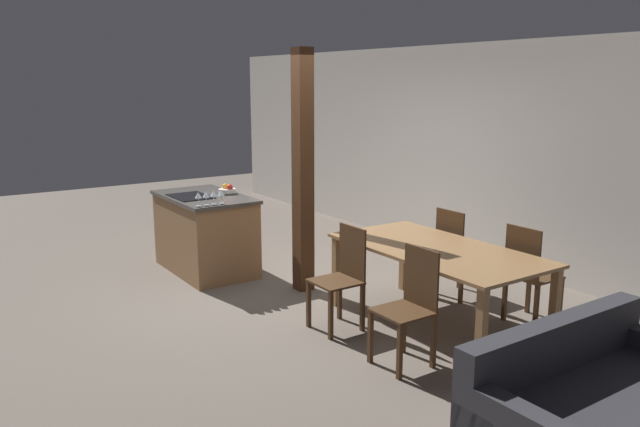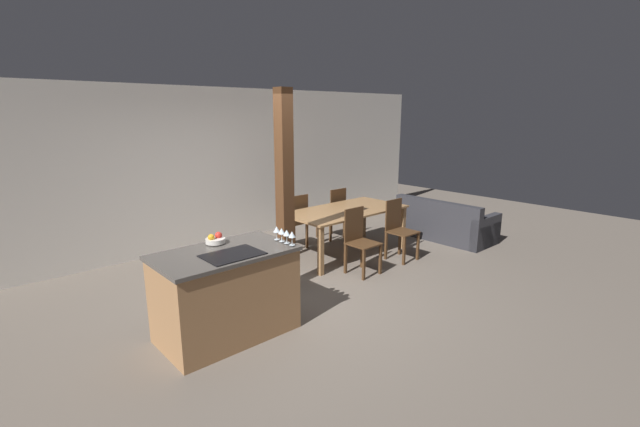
{
  "view_description": "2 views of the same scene",
  "coord_description": "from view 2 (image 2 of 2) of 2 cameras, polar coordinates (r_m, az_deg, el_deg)",
  "views": [
    {
      "loc": [
        5.6,
        -3.21,
        2.24
      ],
      "look_at": [
        0.6,
        0.2,
        0.95
      ],
      "focal_mm": 35.0,
      "sensor_mm": 36.0,
      "label": 1
    },
    {
      "loc": [
        -3.16,
        -3.97,
        2.29
      ],
      "look_at": [
        0.6,
        0.2,
        0.95
      ],
      "focal_mm": 24.0,
      "sensor_mm": 36.0,
      "label": 2
    }
  ],
  "objects": [
    {
      "name": "wall_back",
      "position": [
        7.51,
        -16.94,
        5.66
      ],
      "size": [
        11.2,
        0.08,
        2.7
      ],
      "color": "silver",
      "rests_on": "ground_plane"
    },
    {
      "name": "wine_glass_far",
      "position": [
        4.58,
        -5.14,
        -2.38
      ],
      "size": [
        0.07,
        0.07,
        0.15
      ],
      "color": "silver",
      "rests_on": "kitchen_island"
    },
    {
      "name": "dining_table",
      "position": [
        6.95,
        3.38,
        -0.11
      ],
      "size": [
        2.02,
        1.03,
        0.75
      ],
      "color": "olive",
      "rests_on": "ground_plane"
    },
    {
      "name": "couch",
      "position": [
        8.21,
        16.28,
        -1.42
      ],
      "size": [
        0.82,
        1.7,
        0.75
      ],
      "rotation": [
        0.0,
        0.0,
        1.57
      ],
      "color": "#2D2D33",
      "rests_on": "ground_plane"
    },
    {
      "name": "wine_glass_middle",
      "position": [
        4.52,
        -4.46,
        -2.61
      ],
      "size": [
        0.07,
        0.07,
        0.15
      ],
      "color": "silver",
      "rests_on": "kitchen_island"
    },
    {
      "name": "fruit_bowl",
      "position": [
        4.67,
        -13.78,
        -3.38
      ],
      "size": [
        0.21,
        0.21,
        0.11
      ],
      "color": "silver",
      "rests_on": "kitchen_island"
    },
    {
      "name": "timber_post",
      "position": [
        5.48,
        -4.72,
        2.86
      ],
      "size": [
        0.17,
        0.17,
        2.58
      ],
      "color": "#4C2D19",
      "rests_on": "ground_plane"
    },
    {
      "name": "dining_chair_near_left",
      "position": [
        6.19,
        5.28,
        -3.48
      ],
      "size": [
        0.4,
        0.4,
        0.95
      ],
      "color": "#472D19",
      "rests_on": "ground_plane"
    },
    {
      "name": "kitchen_island",
      "position": [
        4.59,
        -12.41,
        -10.35
      ],
      "size": [
        1.38,
        0.82,
        0.93
      ],
      "color": "#9E7047",
      "rests_on": "ground_plane"
    },
    {
      "name": "dining_chair_near_right",
      "position": [
        6.86,
        10.45,
        -1.96
      ],
      "size": [
        0.4,
        0.4,
        0.95
      ],
      "color": "#472D19",
      "rests_on": "ground_plane"
    },
    {
      "name": "wine_glass_end",
      "position": [
        4.65,
        -5.8,
        -2.16
      ],
      "size": [
        0.07,
        0.07,
        0.15
      ],
      "color": "silver",
      "rests_on": "kitchen_island"
    },
    {
      "name": "dining_chair_far_right",
      "position": [
        7.82,
        1.85,
        0.14
      ],
      "size": [
        0.4,
        0.4,
        0.95
      ],
      "rotation": [
        0.0,
        0.0,
        3.14
      ],
      "color": "#472D19",
      "rests_on": "ground_plane"
    },
    {
      "name": "ground_plane",
      "position": [
        5.56,
        -3.27,
        -10.9
      ],
      "size": [
        16.0,
        16.0,
        0.0
      ],
      "primitive_type": "plane",
      "color": "#665B51"
    },
    {
      "name": "dining_chair_far_left",
      "position": [
        7.23,
        -3.36,
        -0.96
      ],
      "size": [
        0.4,
        0.4,
        0.95
      ],
      "rotation": [
        0.0,
        0.0,
        3.14
      ],
      "color": "#472D19",
      "rests_on": "ground_plane"
    },
    {
      "name": "wine_glass_near",
      "position": [
        4.45,
        -3.76,
        -2.85
      ],
      "size": [
        0.07,
        0.07,
        0.15
      ],
      "color": "silver",
      "rests_on": "kitchen_island"
    }
  ]
}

